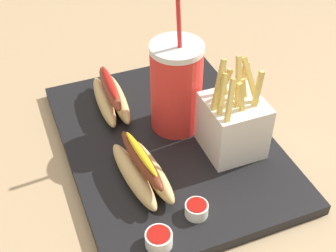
# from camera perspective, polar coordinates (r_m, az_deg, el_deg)

# --- Properties ---
(ground_plane) EXTENTS (2.40, 2.40, 0.02)m
(ground_plane) POSITION_cam_1_polar(r_m,az_deg,el_deg) (0.83, -0.00, -3.14)
(ground_plane) COLOR tan
(food_tray) EXTENTS (0.46, 0.35, 0.02)m
(food_tray) POSITION_cam_1_polar(r_m,az_deg,el_deg) (0.82, -0.00, -2.12)
(food_tray) COLOR black
(food_tray) RESTS_ON ground_plane
(soda_cup) EXTENTS (0.09, 0.09, 0.26)m
(soda_cup) POSITION_cam_1_polar(r_m,az_deg,el_deg) (0.79, 1.03, 4.83)
(soda_cup) COLOR red
(soda_cup) RESTS_ON food_tray
(fries_basket) EXTENTS (0.09, 0.09, 0.18)m
(fries_basket) POSITION_cam_1_polar(r_m,az_deg,el_deg) (0.77, 7.95, 0.24)
(fries_basket) COLOR white
(fries_basket) RESTS_ON food_tray
(hot_dog_1) EXTENTS (0.16, 0.07, 0.06)m
(hot_dog_1) POSITION_cam_1_polar(r_m,az_deg,el_deg) (0.73, -3.21, -5.35)
(hot_dog_1) COLOR #DBB775
(hot_dog_1) RESTS_ON food_tray
(hot_dog_2) EXTENTS (0.16, 0.06, 0.06)m
(hot_dog_2) POSITION_cam_1_polar(r_m,az_deg,el_deg) (0.87, -7.03, 3.57)
(hot_dog_2) COLOR #DBB775
(hot_dog_2) RESTS_ON food_tray
(ketchup_cup_1) EXTENTS (0.04, 0.04, 0.02)m
(ketchup_cup_1) POSITION_cam_1_polar(r_m,az_deg,el_deg) (0.66, -1.14, -13.64)
(ketchup_cup_1) COLOR white
(ketchup_cup_1) RESTS_ON food_tray
(ketchup_cup_2) EXTENTS (0.03, 0.03, 0.02)m
(ketchup_cup_2) POSITION_cam_1_polar(r_m,az_deg,el_deg) (0.69, 3.53, -10.11)
(ketchup_cup_2) COLOR white
(ketchup_cup_2) RESTS_ON food_tray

